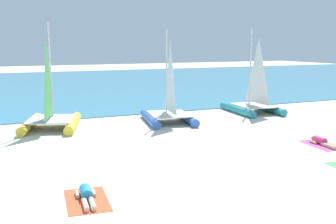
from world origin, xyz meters
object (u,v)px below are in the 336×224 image
at_px(sunbather_left, 86,195).
at_px(sailboat_blue, 169,109).
at_px(sailboat_yellow, 51,113).
at_px(towel_left, 87,200).
at_px(sunbather_right, 322,142).
at_px(sailboat_teal, 253,101).
at_px(towel_right, 323,145).

bearing_deg(sunbather_left, sailboat_blue, 61.06).
bearing_deg(sailboat_yellow, sailboat_blue, 8.51).
height_order(towel_left, sunbather_left, sunbather_left).
distance_m(sunbather_left, sunbather_right, 10.50).
bearing_deg(sunbather_right, sunbather_left, -161.92).
bearing_deg(sunbather_left, sailboat_teal, 44.87).
relative_size(sailboat_teal, towel_left, 2.63).
height_order(sailboat_blue, towel_right, sailboat_blue).
xyz_separation_m(sailboat_blue, towel_right, (3.76, -7.15, -0.73)).
distance_m(sailboat_yellow, sailboat_blue, 6.01).
bearing_deg(sailboat_teal, sunbather_left, -135.84).
bearing_deg(towel_right, sailboat_teal, 74.51).
xyz_separation_m(sunbather_left, sunbather_right, (10.31, 1.99, 0.00)).
bearing_deg(towel_left, sunbather_right, 11.30).
distance_m(sailboat_yellow, towel_right, 12.64).
bearing_deg(sailboat_teal, sailboat_yellow, -175.09).
bearing_deg(sunbather_right, towel_right, -90.00).
relative_size(sailboat_yellow, sunbather_right, 3.32).
relative_size(sunbather_left, sunbather_right, 1.00).
distance_m(sailboat_blue, sailboat_teal, 5.96).
bearing_deg(sailboat_blue, sunbather_right, -50.52).
bearing_deg(sailboat_yellow, sunbather_right, -22.14).
relative_size(sailboat_yellow, towel_right, 2.74).
relative_size(sailboat_blue, sunbather_left, 3.13).
xyz_separation_m(sailboat_yellow, sunbather_left, (-0.60, -10.00, -0.64)).
xyz_separation_m(towel_left, towel_right, (10.31, 1.99, 0.00)).
xyz_separation_m(sailboat_teal, towel_left, (-12.47, -9.81, -0.74)).
bearing_deg(towel_left, sailboat_blue, 54.38).
bearing_deg(towel_left, sunbather_left, 83.15).
bearing_deg(sailboat_yellow, towel_left, -76.07).
xyz_separation_m(sailboat_blue, sunbather_right, (3.77, -7.08, -0.60)).
bearing_deg(towel_left, sailboat_teal, 38.20).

